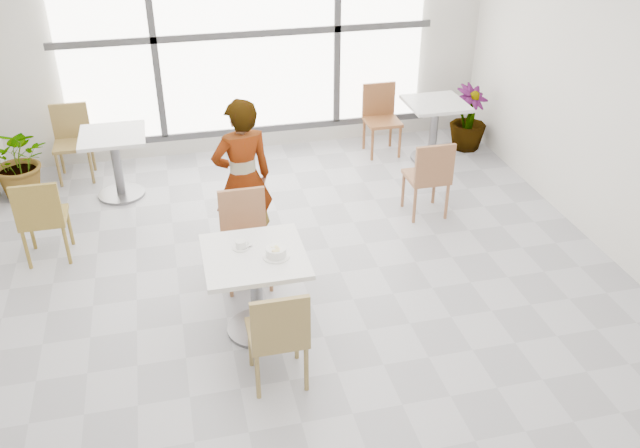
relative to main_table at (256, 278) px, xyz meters
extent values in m
plane|color=#9E9EA5|center=(0.51, 0.22, -0.52)|extent=(7.00, 7.00, 0.00)
plane|color=silver|center=(0.51, 3.72, 0.98)|extent=(6.00, 0.00, 6.00)
cube|color=white|center=(0.51, 3.66, 0.98)|extent=(4.40, 0.04, 2.40)
cube|color=#3F3F42|center=(0.51, 3.63, 0.98)|extent=(4.60, 0.05, 0.08)
cube|color=#3F3F42|center=(-0.59, 3.63, 0.98)|extent=(0.08, 0.05, 2.40)
cube|color=#3F3F42|center=(1.61, 3.63, 0.98)|extent=(0.08, 0.05, 2.40)
cube|color=#3F3F42|center=(0.51, 3.63, -0.24)|extent=(4.60, 0.05, 0.08)
cube|color=silver|center=(0.00, 0.00, 0.21)|extent=(0.80, 0.80, 0.04)
cylinder|color=slate|center=(0.00, 0.00, -0.17)|extent=(0.10, 0.10, 0.71)
cylinder|color=slate|center=(0.00, 0.00, -0.51)|extent=(0.52, 0.52, 0.03)
cube|color=olive|center=(0.06, -0.60, -0.09)|extent=(0.42, 0.42, 0.04)
cube|color=olive|center=(0.06, -0.79, 0.14)|extent=(0.42, 0.04, 0.42)
cylinder|color=olive|center=(0.24, -0.42, -0.32)|extent=(0.04, 0.04, 0.41)
cylinder|color=olive|center=(0.24, -0.78, -0.32)|extent=(0.04, 0.04, 0.41)
cylinder|color=olive|center=(-0.12, -0.42, -0.32)|extent=(0.04, 0.04, 0.41)
cylinder|color=olive|center=(-0.12, -0.78, -0.32)|extent=(0.04, 0.04, 0.41)
cube|color=#9F6A48|center=(0.02, 0.70, -0.09)|extent=(0.42, 0.42, 0.04)
cube|color=#9F6A48|center=(0.02, 0.89, 0.14)|extent=(0.42, 0.04, 0.42)
cylinder|color=#9F6A48|center=(-0.16, 0.52, -0.32)|extent=(0.04, 0.04, 0.41)
cylinder|color=#9F6A48|center=(-0.16, 0.88, -0.32)|extent=(0.04, 0.04, 0.41)
cylinder|color=#9F6A48|center=(0.20, 0.52, -0.32)|extent=(0.04, 0.04, 0.41)
cylinder|color=#9F6A48|center=(0.20, 0.88, -0.32)|extent=(0.04, 0.04, 0.41)
cylinder|color=white|center=(0.16, -0.08, 0.23)|extent=(0.21, 0.21, 0.01)
cylinder|color=white|center=(0.16, -0.08, 0.27)|extent=(0.16, 0.16, 0.07)
torus|color=white|center=(0.16, -0.08, 0.31)|extent=(0.16, 0.16, 0.01)
cylinder|color=#D0BA8E|center=(0.16, -0.08, 0.27)|extent=(0.14, 0.14, 0.05)
cylinder|color=#F4E49D|center=(0.16, -0.10, 0.30)|extent=(0.03, 0.03, 0.02)
cylinder|color=#EBE498|center=(0.14, -0.06, 0.30)|extent=(0.03, 0.03, 0.02)
cylinder|color=#F1E69B|center=(0.15, -0.12, 0.31)|extent=(0.03, 0.03, 0.02)
cylinder|color=beige|center=(0.18, -0.11, 0.31)|extent=(0.03, 0.03, 0.02)
cylinder|color=#F8EEA0|center=(0.16, -0.06, 0.31)|extent=(0.03, 0.03, 0.01)
cylinder|color=#EDE499|center=(0.17, -0.08, 0.31)|extent=(0.03, 0.03, 0.02)
cylinder|color=beige|center=(0.17, -0.06, 0.31)|extent=(0.03, 0.03, 0.01)
cylinder|color=beige|center=(0.14, -0.11, 0.31)|extent=(0.03, 0.03, 0.02)
cylinder|color=beige|center=(0.13, -0.12, 0.31)|extent=(0.03, 0.03, 0.02)
cylinder|color=beige|center=(0.17, -0.09, 0.31)|extent=(0.03, 0.03, 0.02)
cylinder|color=#F7EE9F|center=(0.17, -0.06, 0.31)|extent=(0.03, 0.03, 0.01)
cylinder|color=beige|center=(0.17, -0.12, 0.31)|extent=(0.03, 0.03, 0.01)
cylinder|color=white|center=(-0.09, 0.11, 0.23)|extent=(0.13, 0.13, 0.01)
cylinder|color=white|center=(-0.09, 0.11, 0.27)|extent=(0.08, 0.08, 0.06)
torus|color=white|center=(-0.05, 0.11, 0.27)|extent=(0.05, 0.01, 0.05)
cylinder|color=black|center=(-0.09, 0.11, 0.29)|extent=(0.07, 0.07, 0.00)
cube|color=#BCBBC0|center=(-0.04, 0.09, 0.24)|extent=(0.09, 0.05, 0.00)
sphere|color=#BCBBC0|center=(-0.01, 0.10, 0.24)|extent=(0.02, 0.02, 0.02)
imported|color=black|center=(0.08, 1.24, 0.27)|extent=(0.64, 0.48, 1.58)
cube|color=silver|center=(-1.14, 2.74, 0.21)|extent=(0.70, 0.70, 0.04)
cylinder|color=slate|center=(-1.14, 2.74, -0.17)|extent=(0.10, 0.10, 0.71)
cylinder|color=slate|center=(-1.14, 2.74, -0.51)|extent=(0.52, 0.52, 0.03)
cube|color=silver|center=(2.65, 2.85, 0.21)|extent=(0.70, 0.70, 0.04)
cylinder|color=slate|center=(2.65, 2.85, -0.17)|extent=(0.10, 0.10, 0.71)
cylinder|color=slate|center=(2.65, 2.85, -0.51)|extent=(0.52, 0.52, 0.03)
cube|color=olive|center=(-1.79, 1.59, -0.09)|extent=(0.42, 0.42, 0.04)
cube|color=olive|center=(-1.79, 1.40, 0.14)|extent=(0.42, 0.04, 0.42)
cylinder|color=olive|center=(-1.61, 1.77, -0.32)|extent=(0.04, 0.04, 0.41)
cylinder|color=olive|center=(-1.61, 1.41, -0.32)|extent=(0.04, 0.04, 0.41)
cylinder|color=olive|center=(-1.97, 1.77, -0.32)|extent=(0.04, 0.04, 0.41)
cylinder|color=olive|center=(-1.97, 1.41, -0.32)|extent=(0.04, 0.04, 0.41)
cube|color=olive|center=(-1.65, 3.31, -0.09)|extent=(0.42, 0.42, 0.04)
cube|color=olive|center=(-1.65, 3.50, 0.14)|extent=(0.42, 0.04, 0.42)
cylinder|color=olive|center=(-1.83, 3.13, -0.32)|extent=(0.04, 0.04, 0.41)
cylinder|color=olive|center=(-1.83, 3.49, -0.32)|extent=(0.04, 0.04, 0.41)
cylinder|color=olive|center=(-1.47, 3.13, -0.32)|extent=(0.04, 0.04, 0.41)
cylinder|color=olive|center=(-1.47, 3.49, -0.32)|extent=(0.04, 0.04, 0.41)
cube|color=#915E3D|center=(2.06, 1.57, -0.09)|extent=(0.42, 0.42, 0.04)
cube|color=#915E3D|center=(2.06, 1.38, 0.14)|extent=(0.42, 0.04, 0.42)
cylinder|color=#915E3D|center=(2.24, 1.75, -0.32)|extent=(0.04, 0.04, 0.41)
cylinder|color=#915E3D|center=(2.24, 1.39, -0.32)|extent=(0.04, 0.04, 0.41)
cylinder|color=#915E3D|center=(1.88, 1.75, -0.32)|extent=(0.04, 0.04, 0.41)
cylinder|color=#915E3D|center=(1.88, 1.39, -0.32)|extent=(0.04, 0.04, 0.41)
cube|color=brown|center=(2.09, 3.16, -0.09)|extent=(0.42, 0.42, 0.04)
cube|color=brown|center=(2.09, 3.35, 0.14)|extent=(0.42, 0.04, 0.42)
cylinder|color=brown|center=(1.91, 2.98, -0.32)|extent=(0.04, 0.04, 0.41)
cylinder|color=brown|center=(1.91, 3.34, -0.32)|extent=(0.04, 0.04, 0.41)
cylinder|color=brown|center=(2.27, 2.98, -0.32)|extent=(0.04, 0.04, 0.41)
cylinder|color=brown|center=(2.27, 3.34, -0.32)|extent=(0.04, 0.04, 0.41)
imported|color=#3C7B38|center=(-2.19, 3.00, -0.10)|extent=(0.88, 0.80, 0.85)
imported|color=#587A43|center=(3.21, 3.06, -0.11)|extent=(0.61, 0.61, 0.83)
camera|label=1|loc=(-0.53, -4.46, 3.12)|focal=38.21mm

